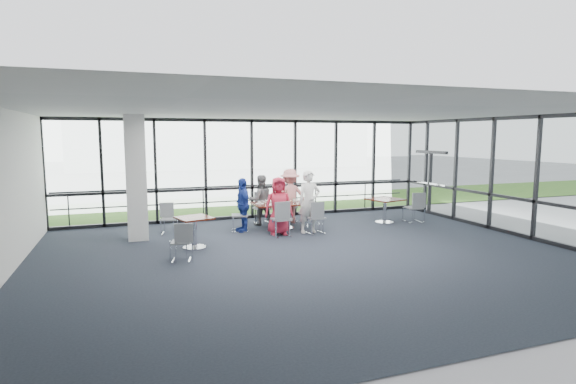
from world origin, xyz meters
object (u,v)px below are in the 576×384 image
object	(u,v)px
side_table_left	(194,223)
chair_spare_r	(414,208)
chair_main_end	(240,215)
chair_spare_la	(181,242)
diner_far_right	(290,196)
diner_far_left	(261,200)
chair_spare_lb	(169,219)
side_table_right	(385,202)
chair_main_nr	(316,218)
diner_near_left	(279,206)
chair_main_nl	(281,219)
chair_main_fr	(288,207)
diner_near_right	(309,202)
main_table	(284,207)
structural_column	(136,178)
chair_main_fl	(262,208)
diner_end	(243,205)

from	to	relation	value
side_table_left	chair_spare_r	xyz separation A→B (m)	(6.85, 0.93, -0.15)
chair_main_end	chair_spare_la	size ratio (longest dim) A/B	1.11
diner_far_right	chair_spare_la	world-z (taller)	diner_far_right
diner_far_left	chair_spare_lb	size ratio (longest dim) A/B	1.84
side_table_right	chair_main_nr	xyz separation A→B (m)	(-2.63, -0.71, -0.20)
diner_near_left	chair_main_nl	size ratio (longest dim) A/B	1.67
chair_main_fr	chair_spare_la	size ratio (longest dim) A/B	1.16
chair_main_nl	chair_spare_lb	bearing A→B (deg)	145.96
diner_far_right	chair_main_nl	bearing A→B (deg)	62.59
side_table_left	diner_far_right	distance (m)	3.88
chair_main_nr	diner_near_right	bearing A→B (deg)	117.87
side_table_right	chair_spare_lb	xyz separation A→B (m)	(-6.42, 0.60, -0.23)
diner_far_left	chair_main_nl	bearing A→B (deg)	93.93
diner_far_right	chair_main_end	world-z (taller)	diner_far_right
side_table_left	chair_main_end	bearing A→B (deg)	45.46
chair_spare_lb	diner_near_right	bearing A→B (deg)	174.61
diner_near_right	diner_far_right	bearing A→B (deg)	92.36
main_table	structural_column	bearing A→B (deg)	-178.95
side_table_left	chair_main_nr	distance (m)	3.40
chair_main_nl	chair_main_fl	distance (m)	1.90
side_table_right	chair_main_fr	xyz separation A→B (m)	(-2.78, 1.13, -0.17)
chair_main_fr	diner_far_left	bearing A→B (deg)	-3.29
chair_main_end	chair_spare_r	xyz separation A→B (m)	(5.38, -0.56, 0.01)
diner_near_left	diner_near_right	size ratio (longest dim) A/B	0.91
diner_far_right	diner_end	world-z (taller)	diner_far_right
side_table_left	chair_main_end	world-z (taller)	chair_main_end
diner_near_left	chair_main_fr	world-z (taller)	diner_near_left
chair_main_end	chair_spare_lb	distance (m)	1.93
diner_end	chair_main_end	xyz separation A→B (m)	(-0.08, 0.05, -0.30)
diner_near_right	chair_main_end	size ratio (longest dim) A/B	1.89
diner_near_left	diner_far_right	world-z (taller)	diner_far_right
side_table_right	structural_column	bearing A→B (deg)	178.46
diner_near_left	diner_end	distance (m)	1.09
diner_near_left	chair_main_nl	world-z (taller)	diner_near_left
main_table	diner_far_left	world-z (taller)	diner_far_left
chair_main_fr	diner_far_right	bearing A→B (deg)	80.75
side_table_left	chair_main_nr	bearing A→B (deg)	8.44
chair_main_end	chair_spare_r	distance (m)	5.41
diner_far_left	diner_end	distance (m)	1.05
chair_spare_la	structural_column	bearing A→B (deg)	121.18
diner_near_right	structural_column	bearing A→B (deg)	172.27
structural_column	chair_spare_lb	world-z (taller)	structural_column
diner_far_left	chair_main_fr	world-z (taller)	diner_far_left
main_table	chair_main_fl	world-z (taller)	chair_main_fl
main_table	diner_far_right	xyz separation A→B (m)	(0.43, 0.72, 0.22)
chair_main_end	chair_spare_lb	world-z (taller)	chair_main_end
diner_far_right	chair_main_nr	distance (m)	1.71
diner_near_right	chair_spare_la	size ratio (longest dim) A/B	2.11
side_table_left	chair_main_end	size ratio (longest dim) A/B	1.02
main_table	chair_main_nl	size ratio (longest dim) A/B	1.94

